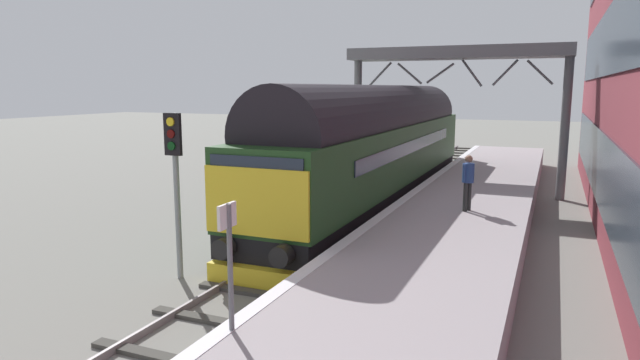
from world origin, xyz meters
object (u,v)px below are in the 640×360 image
signal_post_near (175,173)px  waiting_passenger (468,178)px  diesel_locomotive (378,144)px  platform_number_sign (229,247)px

signal_post_near → waiting_passenger: (5.95, 5.80, -0.60)m
diesel_locomotive → platform_number_sign: diesel_locomotive is taller
diesel_locomotive → signal_post_near: 9.65m
signal_post_near → diesel_locomotive: bearing=77.6°
signal_post_near → platform_number_sign: bearing=-44.7°
diesel_locomotive → waiting_passenger: size_ratio=11.57×
signal_post_near → waiting_passenger: size_ratio=2.44×
diesel_locomotive → signal_post_near: diesel_locomotive is taller
platform_number_sign → signal_post_near: bearing=135.3°
diesel_locomotive → signal_post_near: bearing=-102.4°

